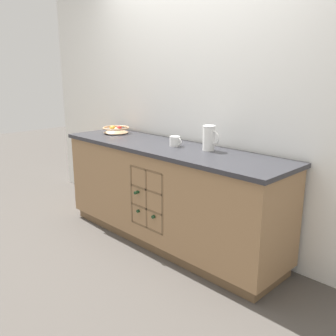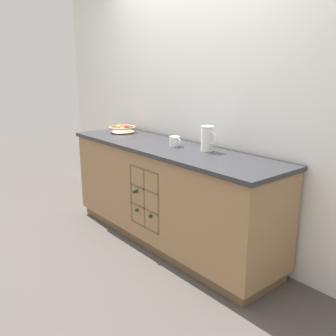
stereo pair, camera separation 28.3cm
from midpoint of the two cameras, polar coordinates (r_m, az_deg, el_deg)
The scene contains 6 objects.
ground_plane at distance 3.54m, azimuth 2.33°, elevation -11.07°, with size 14.00×14.00×0.00m, color #4C4742.
back_wall at distance 3.44m, azimuth 7.05°, elevation 10.21°, with size 4.65×0.06×2.55m, color white.
kitchen_island at distance 3.36m, azimuth 2.39°, elevation -4.07°, with size 2.29×0.63×0.90m.
fruit_bowl at distance 3.94m, azimuth -4.94°, elevation 5.99°, with size 0.28×0.28×0.08m.
white_pitcher at distance 3.06m, azimuth 8.68°, elevation 4.50°, with size 0.16×0.10×0.21m.
ceramic_mug at distance 3.23m, azimuth 3.60°, elevation 4.05°, with size 0.13×0.09×0.09m.
Camera 2 is at (2.46, -2.02, 1.56)m, focal length 40.00 mm.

